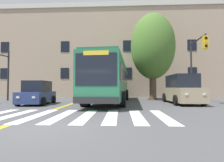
% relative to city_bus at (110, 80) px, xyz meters
% --- Properties ---
extents(ground_plane, '(120.00, 120.00, 0.00)m').
position_rel_city_bus_xyz_m(ground_plane, '(-1.58, -9.70, -1.94)').
color(ground_plane, '#4C4C4F').
extents(crosswalk, '(10.84, 4.02, 0.01)m').
position_rel_city_bus_xyz_m(crosswalk, '(-2.38, -7.32, -1.94)').
color(crosswalk, white).
rests_on(crosswalk, ground).
extents(lane_line_yellow_inner, '(0.12, 36.00, 0.01)m').
position_rel_city_bus_xyz_m(lane_line_yellow_inner, '(-3.06, 6.68, -1.94)').
color(lane_line_yellow_inner, gold).
rests_on(lane_line_yellow_inner, ground).
extents(lane_line_yellow_outer, '(0.12, 36.00, 0.01)m').
position_rel_city_bus_xyz_m(lane_line_yellow_outer, '(-2.90, 6.68, -1.94)').
color(lane_line_yellow_outer, gold).
rests_on(lane_line_yellow_outer, ground).
extents(city_bus, '(3.48, 12.33, 3.54)m').
position_rel_city_bus_xyz_m(city_bus, '(0.00, 0.00, 0.00)').
color(city_bus, '#28704C').
rests_on(city_bus, ground).
extents(car_navy_near_lane, '(2.18, 3.82, 1.80)m').
position_rel_city_bus_xyz_m(car_navy_near_lane, '(-5.49, -2.15, -1.12)').
color(car_navy_near_lane, navy).
rests_on(car_navy_near_lane, ground).
extents(car_tan_far_lane, '(2.17, 5.15, 2.30)m').
position_rel_city_bus_xyz_m(car_tan_far_lane, '(5.79, -0.96, -0.86)').
color(car_tan_far_lane, tan).
rests_on(car_tan_far_lane, ground).
extents(car_black_behind_bus, '(2.35, 4.05, 1.73)m').
position_rel_city_bus_xyz_m(car_black_behind_bus, '(-0.59, 10.08, -1.14)').
color(car_black_behind_bus, black).
rests_on(car_black_behind_bus, ground).
extents(traffic_light_near_corner, '(0.44, 3.45, 5.69)m').
position_rel_city_bus_xyz_m(traffic_light_near_corner, '(7.46, 0.11, 1.91)').
color(traffic_light_near_corner, '#28282D').
rests_on(traffic_light_near_corner, ground).
extents(street_tree_curbside_large, '(6.35, 6.35, 9.00)m').
position_rel_city_bus_xyz_m(street_tree_curbside_large, '(4.22, 2.92, 3.59)').
color(street_tree_curbside_large, brown).
rests_on(street_tree_curbside_large, ground).
extents(building_facade, '(40.55, 8.63, 12.48)m').
position_rel_city_bus_xyz_m(building_facade, '(1.76, 11.25, 4.30)').
color(building_facade, tan).
rests_on(building_facade, ground).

